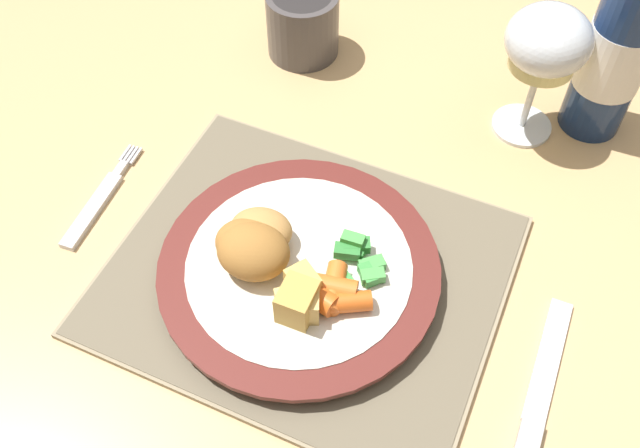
{
  "coord_description": "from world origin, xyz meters",
  "views": [
    {
      "loc": [
        0.19,
        -0.38,
        1.27
      ],
      "look_at": [
        0.04,
        -0.05,
        0.78
      ],
      "focal_mm": 40.0,
      "sensor_mm": 36.0,
      "label": 1
    }
  ],
  "objects_px": {
    "dining_table": "(303,252)",
    "dinner_plate": "(299,270)",
    "bottle": "(624,35)",
    "table_knife": "(534,417)",
    "drinking_cup": "(303,22)",
    "fork": "(98,202)",
    "wine_glass": "(547,46)"
  },
  "relations": [
    {
      "from": "wine_glass",
      "to": "table_knife",
      "type": "bearing_deg",
      "value": -73.93
    },
    {
      "from": "fork",
      "to": "wine_glass",
      "type": "height_order",
      "value": "wine_glass"
    },
    {
      "from": "dining_table",
      "to": "fork",
      "type": "height_order",
      "value": "fork"
    },
    {
      "from": "table_knife",
      "to": "wine_glass",
      "type": "distance_m",
      "value": 0.33
    },
    {
      "from": "dinner_plate",
      "to": "table_knife",
      "type": "relative_size",
      "value": 1.3
    },
    {
      "from": "bottle",
      "to": "drinking_cup",
      "type": "bearing_deg",
      "value": -176.98
    },
    {
      "from": "bottle",
      "to": "dinner_plate",
      "type": "bearing_deg",
      "value": -122.66
    },
    {
      "from": "wine_glass",
      "to": "drinking_cup",
      "type": "distance_m",
      "value": 0.26
    },
    {
      "from": "dining_table",
      "to": "dinner_plate",
      "type": "xyz_separation_m",
      "value": [
        0.04,
        -0.09,
        0.12
      ]
    },
    {
      "from": "fork",
      "to": "dining_table",
      "type": "bearing_deg",
      "value": 27.62
    },
    {
      "from": "fork",
      "to": "dinner_plate",
      "type": "bearing_deg",
      "value": -0.1
    },
    {
      "from": "table_knife",
      "to": "bottle",
      "type": "distance_m",
      "value": 0.35
    },
    {
      "from": "table_knife",
      "to": "dinner_plate",
      "type": "bearing_deg",
      "value": 169.67
    },
    {
      "from": "bottle",
      "to": "drinking_cup",
      "type": "xyz_separation_m",
      "value": [
        -0.32,
        -0.02,
        -0.07
      ]
    },
    {
      "from": "dinner_plate",
      "to": "wine_glass",
      "type": "xyz_separation_m",
      "value": [
        0.13,
        0.26,
        0.09
      ]
    },
    {
      "from": "fork",
      "to": "wine_glass",
      "type": "xyz_separation_m",
      "value": [
        0.34,
        0.26,
        0.1
      ]
    },
    {
      "from": "drinking_cup",
      "to": "dining_table",
      "type": "bearing_deg",
      "value": -65.68
    },
    {
      "from": "fork",
      "to": "table_knife",
      "type": "distance_m",
      "value": 0.43
    },
    {
      "from": "dining_table",
      "to": "wine_glass",
      "type": "xyz_separation_m",
      "value": [
        0.17,
        0.17,
        0.2
      ]
    },
    {
      "from": "dining_table",
      "to": "bottle",
      "type": "xyz_separation_m",
      "value": [
        0.23,
        0.21,
        0.21
      ]
    },
    {
      "from": "dinner_plate",
      "to": "drinking_cup",
      "type": "height_order",
      "value": "drinking_cup"
    },
    {
      "from": "dining_table",
      "to": "dinner_plate",
      "type": "relative_size",
      "value": 4.82
    },
    {
      "from": "table_knife",
      "to": "bottle",
      "type": "height_order",
      "value": "bottle"
    },
    {
      "from": "dinner_plate",
      "to": "fork",
      "type": "relative_size",
      "value": 1.83
    },
    {
      "from": "bottle",
      "to": "fork",
      "type": "bearing_deg",
      "value": -143.43
    },
    {
      "from": "drinking_cup",
      "to": "bottle",
      "type": "bearing_deg",
      "value": 3.02
    },
    {
      "from": "wine_glass",
      "to": "bottle",
      "type": "bearing_deg",
      "value": 29.8
    },
    {
      "from": "fork",
      "to": "wine_glass",
      "type": "distance_m",
      "value": 0.44
    },
    {
      "from": "dining_table",
      "to": "bottle",
      "type": "height_order",
      "value": "bottle"
    },
    {
      "from": "table_knife",
      "to": "fork",
      "type": "bearing_deg",
      "value": 174.67
    },
    {
      "from": "dining_table",
      "to": "table_knife",
      "type": "bearing_deg",
      "value": -26.74
    },
    {
      "from": "bottle",
      "to": "wine_glass",
      "type": "bearing_deg",
      "value": -150.2
    }
  ]
}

